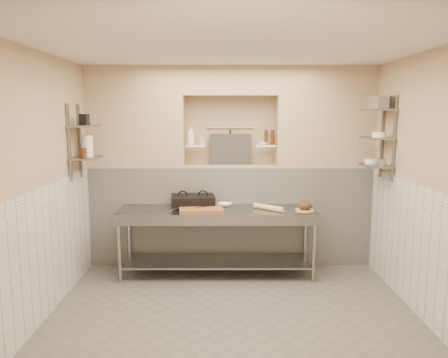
{
  "coord_description": "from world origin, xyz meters",
  "views": [
    {
      "loc": [
        -0.11,
        -4.45,
        2.16
      ],
      "look_at": [
        -0.09,
        0.9,
        1.35
      ],
      "focal_mm": 35.0,
      "sensor_mm": 36.0,
      "label": 1
    }
  ],
  "objects_px": {
    "bottle_soap": "(191,136)",
    "cutting_board": "(201,210)",
    "bowl_alcove": "(263,144)",
    "jug_left": "(87,146)",
    "rolling_pin": "(268,208)",
    "bread_loaf": "(305,205)",
    "panini_press": "(193,201)",
    "prep_table": "(217,228)",
    "mixing_bowl": "(225,205)"
  },
  "relations": [
    {
      "from": "cutting_board",
      "to": "rolling_pin",
      "type": "height_order",
      "value": "rolling_pin"
    },
    {
      "from": "bowl_alcove",
      "to": "jug_left",
      "type": "height_order",
      "value": "jug_left"
    },
    {
      "from": "cutting_board",
      "to": "rolling_pin",
      "type": "xyz_separation_m",
      "value": [
        0.88,
        0.08,
        0.01
      ]
    },
    {
      "from": "rolling_pin",
      "to": "panini_press",
      "type": "bearing_deg",
      "value": 168.71
    },
    {
      "from": "prep_table",
      "to": "rolling_pin",
      "type": "height_order",
      "value": "rolling_pin"
    },
    {
      "from": "prep_table",
      "to": "panini_press",
      "type": "bearing_deg",
      "value": 154.41
    },
    {
      "from": "cutting_board",
      "to": "bottle_soap",
      "type": "height_order",
      "value": "bottle_soap"
    },
    {
      "from": "cutting_board",
      "to": "bowl_alcove",
      "type": "height_order",
      "value": "bowl_alcove"
    },
    {
      "from": "prep_table",
      "to": "bowl_alcove",
      "type": "distance_m",
      "value": 1.38
    },
    {
      "from": "bread_loaf",
      "to": "rolling_pin",
      "type": "bearing_deg",
      "value": 177.22
    },
    {
      "from": "bread_loaf",
      "to": "mixing_bowl",
      "type": "bearing_deg",
      "value": 165.65
    },
    {
      "from": "jug_left",
      "to": "bottle_soap",
      "type": "bearing_deg",
      "value": 24.89
    },
    {
      "from": "mixing_bowl",
      "to": "prep_table",
      "type": "bearing_deg",
      "value": -119.02
    },
    {
      "from": "panini_press",
      "to": "bottle_soap",
      "type": "relative_size",
      "value": 2.29
    },
    {
      "from": "bottle_soap",
      "to": "bowl_alcove",
      "type": "height_order",
      "value": "bottle_soap"
    },
    {
      "from": "rolling_pin",
      "to": "bread_loaf",
      "type": "bearing_deg",
      "value": -2.78
    },
    {
      "from": "bread_loaf",
      "to": "jug_left",
      "type": "relative_size",
      "value": 0.68
    },
    {
      "from": "bread_loaf",
      "to": "bowl_alcove",
      "type": "bearing_deg",
      "value": 129.47
    },
    {
      "from": "panini_press",
      "to": "bowl_alcove",
      "type": "relative_size",
      "value": 4.62
    },
    {
      "from": "mixing_bowl",
      "to": "bread_loaf",
      "type": "distance_m",
      "value": 1.07
    },
    {
      "from": "mixing_bowl",
      "to": "cutting_board",
      "type": "bearing_deg",
      "value": -134.54
    },
    {
      "from": "panini_press",
      "to": "rolling_pin",
      "type": "height_order",
      "value": "panini_press"
    },
    {
      "from": "rolling_pin",
      "to": "bowl_alcove",
      "type": "height_order",
      "value": "bowl_alcove"
    },
    {
      "from": "bread_loaf",
      "to": "bottle_soap",
      "type": "relative_size",
      "value": 0.68
    },
    {
      "from": "cutting_board",
      "to": "bottle_soap",
      "type": "bearing_deg",
      "value": 104.58
    },
    {
      "from": "panini_press",
      "to": "mixing_bowl",
      "type": "relative_size",
      "value": 3.24
    },
    {
      "from": "bottle_soap",
      "to": "cutting_board",
      "type": "bearing_deg",
      "value": -75.42
    },
    {
      "from": "cutting_board",
      "to": "mixing_bowl",
      "type": "xyz_separation_m",
      "value": [
        0.31,
        0.32,
        -0.0
      ]
    },
    {
      "from": "panini_press",
      "to": "cutting_board",
      "type": "height_order",
      "value": "panini_press"
    },
    {
      "from": "bottle_soap",
      "to": "bowl_alcove",
      "type": "xyz_separation_m",
      "value": [
        1.02,
        0.01,
        -0.11
      ]
    },
    {
      "from": "prep_table",
      "to": "jug_left",
      "type": "height_order",
      "value": "jug_left"
    },
    {
      "from": "rolling_pin",
      "to": "jug_left",
      "type": "distance_m",
      "value": 2.47
    },
    {
      "from": "mixing_bowl",
      "to": "rolling_pin",
      "type": "xyz_separation_m",
      "value": [
        0.57,
        -0.24,
        0.01
      ]
    },
    {
      "from": "jug_left",
      "to": "cutting_board",
      "type": "bearing_deg",
      "value": -2.3
    },
    {
      "from": "panini_press",
      "to": "cutting_board",
      "type": "xyz_separation_m",
      "value": [
        0.12,
        -0.28,
        -0.05
      ]
    },
    {
      "from": "bottle_soap",
      "to": "bowl_alcove",
      "type": "distance_m",
      "value": 1.03
    },
    {
      "from": "panini_press",
      "to": "jug_left",
      "type": "height_order",
      "value": "jug_left"
    },
    {
      "from": "panini_press",
      "to": "bottle_soap",
      "type": "height_order",
      "value": "bottle_soap"
    },
    {
      "from": "bread_loaf",
      "to": "panini_press",
      "type": "bearing_deg",
      "value": 171.4
    },
    {
      "from": "cutting_board",
      "to": "rolling_pin",
      "type": "bearing_deg",
      "value": 4.99
    },
    {
      "from": "rolling_pin",
      "to": "bowl_alcove",
      "type": "relative_size",
      "value": 3.4
    },
    {
      "from": "rolling_pin",
      "to": "jug_left",
      "type": "height_order",
      "value": "jug_left"
    },
    {
      "from": "panini_press",
      "to": "rolling_pin",
      "type": "relative_size",
      "value": 1.36
    },
    {
      "from": "panini_press",
      "to": "rolling_pin",
      "type": "distance_m",
      "value": 1.02
    },
    {
      "from": "mixing_bowl",
      "to": "bread_loaf",
      "type": "height_order",
      "value": "bread_loaf"
    },
    {
      "from": "panini_press",
      "to": "bowl_alcove",
      "type": "bearing_deg",
      "value": 15.16
    },
    {
      "from": "mixing_bowl",
      "to": "jug_left",
      "type": "distance_m",
      "value": 1.96
    },
    {
      "from": "cutting_board",
      "to": "jug_left",
      "type": "relative_size",
      "value": 2.06
    },
    {
      "from": "panini_press",
      "to": "jug_left",
      "type": "bearing_deg",
      "value": -176.87
    },
    {
      "from": "prep_table",
      "to": "bottle_soap",
      "type": "bearing_deg",
      "value": 125.12
    }
  ]
}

